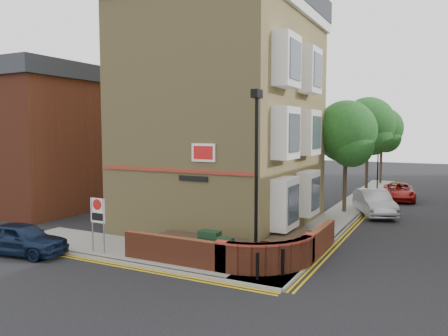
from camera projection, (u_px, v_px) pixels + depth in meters
ground at (199, 277)px, 14.98m from camera, size 120.00×120.00×0.00m
pavement_corner at (144, 252)px, 17.89m from camera, size 13.00×3.00×0.12m
pavement_main at (351, 207)px, 28.25m from camera, size 2.00×32.00×0.12m
kerb_side at (119, 262)px, 16.56m from camera, size 13.00×0.15×0.12m
kerb_main_near at (367, 208)px, 27.80m from camera, size 0.15×32.00×0.12m
yellow_lines_side at (115, 265)px, 16.34m from camera, size 13.00×0.28×0.01m
yellow_lines_main at (371, 210)px, 27.69m from camera, size 0.28×32.00×0.01m
corner_building at (229, 107)px, 22.82m from camera, size 8.95×10.40×13.60m
garden_wall at (231, 258)px, 17.19m from camera, size 6.80×6.00×1.20m
lamppost at (256, 180)px, 15.02m from camera, size 0.25×0.50×6.30m
utility_cabinet_large at (210, 247)px, 16.20m from camera, size 0.80×0.45×1.20m
utility_cabinet_small at (225, 253)px, 15.58m from camera, size 0.55×0.40×1.10m
bollard_near at (257, 266)px, 14.37m from camera, size 0.11×0.11×0.90m
bollard_far at (283, 262)px, 14.81m from camera, size 0.11×0.11×0.90m
zone_sign at (98, 215)px, 17.54m from camera, size 0.72×0.07×2.20m
side_building at (62, 138)px, 28.48m from camera, size 6.40×10.40×9.00m
tree_near at (346, 136)px, 26.11m from camera, size 3.64×3.65×6.70m
tree_mid at (368, 128)px, 33.17m from camera, size 4.03×4.03×7.42m
tree_far at (382, 131)px, 40.29m from camera, size 3.81×3.81×7.00m
traffic_light_assembly at (378, 158)px, 35.82m from camera, size 0.20×0.16×4.20m
navy_hatchback at (21, 239)px, 17.67m from camera, size 4.06×2.10×1.32m
silver_car_near at (374, 203)px, 25.87m from camera, size 3.25×4.82×1.50m
red_car_main at (399, 192)px, 31.39m from camera, size 2.64×4.70×1.24m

